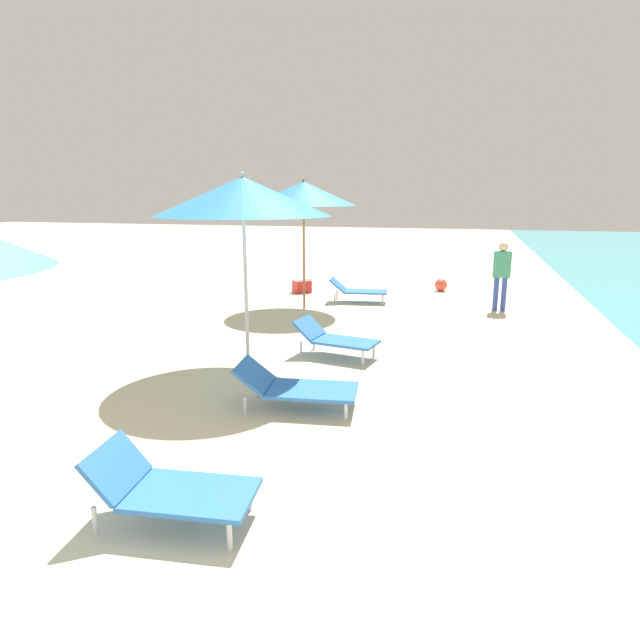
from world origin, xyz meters
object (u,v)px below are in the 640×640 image
cooler_box (302,285)px  person_walking_near (502,270)px  lounger_nearest_shoreside (169,487)px  umbrella_farthest (303,194)px  lounger_second_inland (295,386)px  lounger_second_shoreside (335,338)px  beach_ball (441,285)px  lounger_farthest_shoreside (357,290)px  umbrella_second (243,197)px

cooler_box → person_walking_near: bearing=-11.6°
lounger_nearest_shoreside → umbrella_farthest: bearing=93.5°
lounger_nearest_shoreside → lounger_second_inland: 2.44m
lounger_second_shoreside → cooler_box: (-2.22, 5.30, -0.11)m
beach_ball → lounger_second_shoreside: bearing=-101.3°
lounger_nearest_shoreside → person_walking_near: bearing=65.9°
lounger_second_inland → lounger_second_shoreside: bearing=83.7°
umbrella_farthest → lounger_farthest_shoreside: bearing=45.9°
lounger_farthest_shoreside → person_walking_near: person_walking_near is taller
umbrella_farthest → cooler_box: (-0.67, 1.92, -2.34)m
person_walking_near → lounger_second_inland: bearing=157.1°
person_walking_near → beach_ball: (-1.37, 2.21, -0.75)m
lounger_second_shoreside → umbrella_farthest: bearing=125.2°
lounger_farthest_shoreside → cooler_box: lounger_farthest_shoreside is taller
lounger_second_shoreside → person_walking_near: bearing=68.6°
lounger_farthest_shoreside → cooler_box: bearing=145.0°
lounger_nearest_shoreside → lounger_farthest_shoreside: lounger_nearest_shoreside is taller
person_walking_near → lounger_farthest_shoreside: bearing=87.2°
lounger_second_inland → umbrella_farthest: size_ratio=0.53×
lounger_nearest_shoreside → beach_ball: (1.46, 11.08, -0.14)m
umbrella_second → lounger_second_inland: (1.10, -1.16, -2.20)m
lounger_second_inland → umbrella_second: bearing=125.9°
lounger_nearest_shoreside → lounger_second_shoreside: (0.17, 4.58, 0.00)m
umbrella_farthest → cooler_box: size_ratio=5.11×
lounger_nearest_shoreside → person_walking_near: 9.34m
lounger_second_inland → beach_ball: bearing=74.2°
lounger_second_shoreside → umbrella_farthest: (-1.56, 3.38, 2.23)m
lounger_farthest_shoreside → lounger_second_inland: bearing=-91.8°
lounger_second_inland → person_walking_near: (2.62, 6.44, 0.64)m
person_walking_near → cooler_box: (-4.89, 1.00, -0.72)m
lounger_second_shoreside → umbrella_farthest: size_ratio=0.48×
person_walking_near → cooler_box: person_walking_near is taller
lounger_second_inland → beach_ball: lounger_second_inland is taller
lounger_second_shoreside → person_walking_near: 5.10m
cooler_box → lounger_nearest_shoreside: bearing=-78.2°
lounger_nearest_shoreside → umbrella_second: umbrella_second is taller
lounger_second_shoreside → lounger_nearest_shoreside: bearing=-81.7°
lounger_second_shoreside → lounger_farthest_shoreside: bearing=107.6°
umbrella_second → person_walking_near: umbrella_second is taller
cooler_box → umbrella_second: bearing=-79.5°
umbrella_farthest → person_walking_near: (4.23, 0.92, -1.62)m
umbrella_second → cooler_box: bearing=100.5°
lounger_second_shoreside → beach_ball: (1.30, 6.51, -0.14)m
lounger_farthest_shoreside → person_walking_near: 3.28m
lounger_farthest_shoreside → person_walking_near: size_ratio=0.93×
umbrella_second → beach_ball: (2.35, 7.49, -2.31)m
umbrella_second → umbrella_farthest: bearing=96.6°
lounger_nearest_shoreside → lounger_second_inland: bearing=78.6°
umbrella_farthest → beach_ball: umbrella_farthest is taller
umbrella_second → lounger_second_shoreside: umbrella_second is taller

